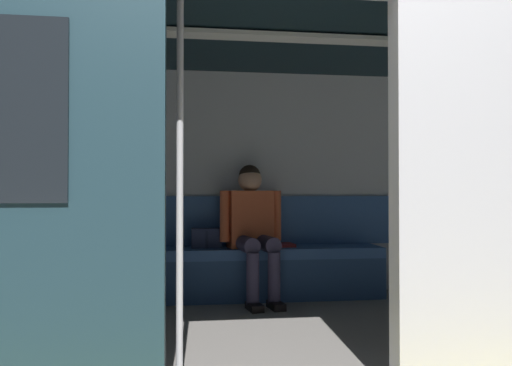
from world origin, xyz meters
TOP-DOWN VIEW (x-y plane):
  - train_car at (0.07, -1.21)m, footprint 6.40×2.74m
  - bench_seat at (0.00, -2.23)m, footprint 2.64×0.44m
  - person_seated at (-0.16, -2.18)m, footprint 0.55×0.71m
  - handbag at (0.23, -2.30)m, footprint 0.26×0.15m
  - book at (-0.47, -2.31)m, footprint 0.17×0.23m
  - grab_pole_door at (0.46, -0.41)m, footprint 0.04×0.04m

SIDE VIEW (x-z plane):
  - bench_seat at x=0.00m, z-range 0.12..0.57m
  - book at x=-0.47m, z-range 0.45..0.48m
  - handbag at x=0.23m, z-range 0.45..0.62m
  - person_seated at x=-0.16m, z-range 0.08..1.26m
  - grab_pole_door at x=0.46m, z-range 0.00..2.04m
  - train_car at x=0.07m, z-range 0.36..2.54m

